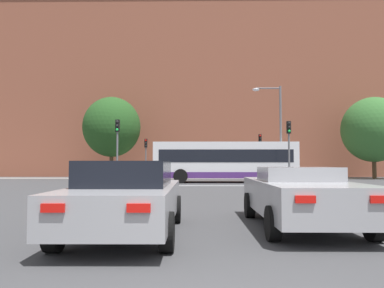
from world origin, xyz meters
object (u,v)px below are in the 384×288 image
object	(u,v)px
traffic_light_far_right	(260,149)
traffic_light_near_left	(117,141)
bus_crossing_lead	(225,161)
pedestrian_waiting	(270,168)
traffic_light_far_left	(146,151)
traffic_light_near_right	(289,142)
street_lamp_junction	(276,123)
car_saloon_left	(127,196)
car_roadster_right	(300,195)

from	to	relation	value
traffic_light_far_right	traffic_light_near_left	size ratio (longest dim) A/B	0.97
bus_crossing_lead	traffic_light_near_left	world-z (taller)	traffic_light_near_left
traffic_light_far_right	pedestrian_waiting	size ratio (longest dim) A/B	2.54
traffic_light_far_left	traffic_light_far_right	bearing A→B (deg)	-1.11
traffic_light_near_right	street_lamp_junction	size ratio (longest dim) A/B	0.59
traffic_light_near_left	car_saloon_left	bearing A→B (deg)	-77.17
traffic_light_far_right	traffic_light_near_right	distance (m)	10.15
bus_crossing_lead	street_lamp_junction	world-z (taller)	street_lamp_junction
street_lamp_junction	traffic_light_far_right	bearing A→B (deg)	88.86
traffic_light_far_right	street_lamp_junction	xyz separation A→B (m)	(-0.15, -7.59, 1.52)
bus_crossing_lead	traffic_light_far_right	xyz separation A→B (m)	(3.77, 6.91, 1.18)
traffic_light_far_left	traffic_light_near_right	world-z (taller)	traffic_light_near_right
traffic_light_near_left	street_lamp_junction	size ratio (longest dim) A/B	0.61
traffic_light_near_right	pedestrian_waiting	xyz separation A→B (m)	(0.81, 10.48, -1.85)
traffic_light_far_left	street_lamp_junction	bearing A→B (deg)	-36.88
traffic_light_far_right	street_lamp_junction	world-z (taller)	street_lamp_junction
bus_crossing_lead	traffic_light_far_left	size ratio (longest dim) A/B	2.80
pedestrian_waiting	traffic_light_far_right	bearing A→B (deg)	-123.26
car_roadster_right	bus_crossing_lead	distance (m)	19.15
bus_crossing_lead	traffic_light_near_left	xyz separation A→B (m)	(-7.16, -3.50, 1.27)
bus_crossing_lead	traffic_light_far_right	bearing A→B (deg)	151.41
car_saloon_left	traffic_light_near_left	bearing A→B (deg)	102.28
car_saloon_left	traffic_light_near_left	distance (m)	17.08
car_saloon_left	traffic_light_far_left	bearing A→B (deg)	96.56
street_lamp_junction	pedestrian_waiting	distance (m)	8.67
bus_crossing_lead	traffic_light_far_left	bearing A→B (deg)	-136.38
car_saloon_left	car_roadster_right	world-z (taller)	car_saloon_left
car_roadster_right	street_lamp_junction	world-z (taller)	street_lamp_junction
traffic_light_near_left	pedestrian_waiting	bearing A→B (deg)	42.12
car_roadster_right	pedestrian_waiting	bearing A→B (deg)	80.16
traffic_light_far_right	traffic_light_near_left	world-z (taller)	traffic_light_near_left
traffic_light_far_left	traffic_light_near_left	xyz separation A→B (m)	(-0.38, -10.62, 0.34)
traffic_light_far_right	traffic_light_near_left	bearing A→B (deg)	-136.38
bus_crossing_lead	pedestrian_waiting	world-z (taller)	bus_crossing_lead
car_roadster_right	traffic_light_near_left	world-z (taller)	traffic_light_near_left
traffic_light_far_right	car_roadster_right	bearing A→B (deg)	-97.68
bus_crossing_lead	pedestrian_waiting	bearing A→B (deg)	146.88
bus_crossing_lead	car_saloon_left	bearing A→B (deg)	-9.61
car_saloon_left	pedestrian_waiting	world-z (taller)	pedestrian_waiting
traffic_light_near_right	street_lamp_junction	distance (m)	2.97
traffic_light_near_right	pedestrian_waiting	size ratio (longest dim) A/B	2.57
traffic_light_far_left	traffic_light_near_left	size ratio (longest dim) A/B	0.87
car_saloon_left	traffic_light_far_right	world-z (taller)	traffic_light_far_right
traffic_light_near_right	car_roadster_right	bearing A→B (deg)	-102.99
car_roadster_right	traffic_light_near_right	bearing A→B (deg)	76.79
car_saloon_left	bus_crossing_lead	size ratio (longest dim) A/B	0.47
car_roadster_right	street_lamp_junction	xyz separation A→B (m)	(3.36, 18.44, 3.57)
traffic_light_far_right	traffic_light_near_left	xyz separation A→B (m)	(-10.92, -10.41, 0.09)
traffic_light_far_left	pedestrian_waiting	bearing A→B (deg)	0.65
traffic_light_near_left	street_lamp_junction	bearing A→B (deg)	14.66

